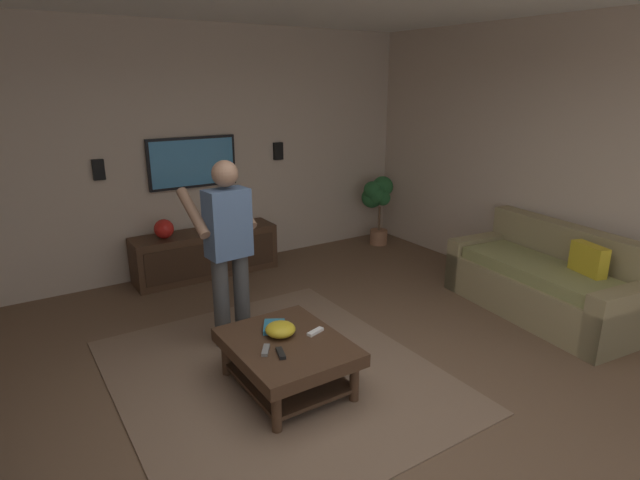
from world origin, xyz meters
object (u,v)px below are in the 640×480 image
object	(u,v)px
wall_speaker_right	(99,170)
person_standing	(228,243)
remote_black	(281,353)
vase_round	(164,229)
remote_grey	(266,350)
potted_plant_tall	(377,199)
media_console	(206,253)
wall_speaker_left	(278,151)
bowl	(280,329)
couch	(545,283)
book	(274,327)
tv	(193,162)
remote_white	(315,332)
coffee_table	(287,353)

from	to	relation	value
wall_speaker_right	person_standing	bearing A→B (deg)	-162.60
remote_black	vase_round	size ratio (longest dim) A/B	0.68
remote_black	remote_grey	world-z (taller)	same
potted_plant_tall	vase_round	bearing A→B (deg)	87.85
media_console	vase_round	xyz separation A→B (m)	(-0.02, 0.48, 0.39)
wall_speaker_left	media_console	bearing A→B (deg)	102.45
person_standing	wall_speaker_left	bearing A→B (deg)	-43.51
bowl	wall_speaker_right	distance (m)	2.99
media_console	remote_black	world-z (taller)	media_console
media_console	person_standing	world-z (taller)	person_standing
media_console	remote_grey	xyz separation A→B (m)	(-2.68, 0.58, 0.14)
couch	potted_plant_tall	world-z (taller)	potted_plant_tall
book	wall_speaker_right	size ratio (longest dim) A/B	1.00
tv	couch	bearing A→B (deg)	38.61
media_console	remote_white	world-z (taller)	media_console
remote_white	coffee_table	bearing A→B (deg)	-20.51
remote_grey	media_console	bearing A→B (deg)	22.36
couch	remote_black	bearing A→B (deg)	4.91
person_standing	remote_black	world-z (taller)	person_standing
coffee_table	remote_white	world-z (taller)	remote_white
tv	vase_round	xyz separation A→B (m)	(-0.26, 0.48, -0.67)
coffee_table	wall_speaker_right	xyz separation A→B (m)	(2.87, 0.67, 1.05)
remote_black	person_standing	bearing A→B (deg)	-168.21
remote_grey	book	world-z (taller)	book
remote_black	potted_plant_tall	bearing A→B (deg)	147.62
coffee_table	media_console	distance (m)	2.65
coffee_table	potted_plant_tall	distance (m)	3.82
potted_plant_tall	remote_grey	size ratio (longest dim) A/B	6.44
couch	wall_speaker_left	size ratio (longest dim) A/B	9.02
wall_speaker_right	remote_white	bearing A→B (deg)	-162.47
potted_plant_tall	wall_speaker_left	size ratio (longest dim) A/B	4.39
remote_white	remote_black	size ratio (longest dim) A/B	1.00
tv	remote_black	bearing A→B (deg)	-9.52
vase_round	potted_plant_tall	bearing A→B (deg)	-92.15
person_standing	bowl	size ratio (longest dim) A/B	7.10
media_console	wall_speaker_left	xyz separation A→B (m)	(0.25, -1.15, 1.11)
remote_black	vase_round	xyz separation A→B (m)	(2.76, -0.03, 0.25)
media_console	bowl	size ratio (longest dim) A/B	7.36
couch	wall_speaker_right	xyz separation A→B (m)	(3.11, 3.51, 1.02)
person_standing	coffee_table	bearing A→B (deg)	178.43
media_console	remote_black	distance (m)	2.83
potted_plant_tall	tv	bearing A→B (deg)	81.51
tv	remote_white	world-z (taller)	tv
remote_white	remote_black	bearing A→B (deg)	3.55
potted_plant_tall	wall_speaker_right	size ratio (longest dim) A/B	4.39
tv	wall_speaker_left	distance (m)	1.15
media_console	remote_black	bearing A→B (deg)	-10.33
potted_plant_tall	book	bearing A→B (deg)	128.39
person_standing	remote_black	distance (m)	1.19
tv	wall_speaker_right	world-z (taller)	tv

